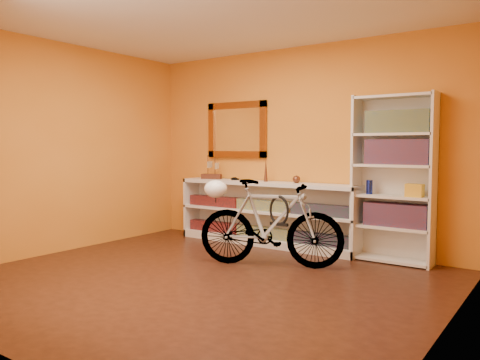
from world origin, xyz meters
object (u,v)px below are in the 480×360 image
Objects in this scene: console_unit at (265,213)px; bicycle at (270,223)px; helmet at (216,189)px; bookcase at (393,179)px.

bicycle is (0.65, -0.94, 0.05)m from console_unit.
console_unit is 9.83× the size of helmet.
helmet is at bearing -143.48° from bookcase.
console_unit is 1.24m from helmet.
bookcase is 2.00m from helmet.
helmet is at bearing 90.00° from bicycle.
console_unit is at bearing 93.73° from helmet.
bicycle is at bearing -55.06° from console_unit.
helmet reaches higher than console_unit.
bicycle is at bearing 21.41° from helmet.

